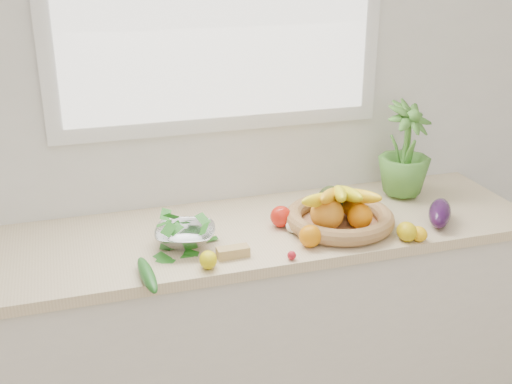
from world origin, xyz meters
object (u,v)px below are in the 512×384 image
object	(u,v)px
apple	(281,216)
colander_with_spinach	(185,231)
cucumber	(147,275)
eggplant	(440,213)
potted_herb	(405,149)
fruit_basket	(339,213)

from	to	relation	value
apple	colander_with_spinach	size ratio (longest dim) A/B	0.31
apple	cucumber	size ratio (longest dim) A/B	0.34
apple	eggplant	world-z (taller)	eggplant
potted_herb	fruit_basket	xyz separation A→B (m)	(-0.38, -0.20, -0.15)
eggplant	potted_herb	distance (m)	0.33
apple	fruit_basket	xyz separation A→B (m)	(0.20, -0.07, 0.02)
apple	fruit_basket	bearing A→B (deg)	-17.92
colander_with_spinach	fruit_basket	bearing A→B (deg)	-1.05
cucumber	apple	bearing A→B (deg)	25.92
eggplant	cucumber	world-z (taller)	eggplant
apple	colander_with_spinach	xyz separation A→B (m)	(-0.37, -0.06, 0.02)
eggplant	potted_herb	size ratio (longest dim) A/B	0.57
cucumber	colander_with_spinach	world-z (taller)	colander_with_spinach
colander_with_spinach	eggplant	bearing A→B (deg)	-5.78
potted_herb	colander_with_spinach	world-z (taller)	potted_herb
apple	eggplant	bearing A→B (deg)	-14.71
apple	potted_herb	world-z (taller)	potted_herb
eggplant	cucumber	bearing A→B (deg)	-174.44
potted_herb	fruit_basket	distance (m)	0.45
apple	colander_with_spinach	world-z (taller)	colander_with_spinach
cucumber	fruit_basket	xyz separation A→B (m)	(0.74, 0.19, 0.03)
fruit_basket	eggplant	bearing A→B (deg)	-12.91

